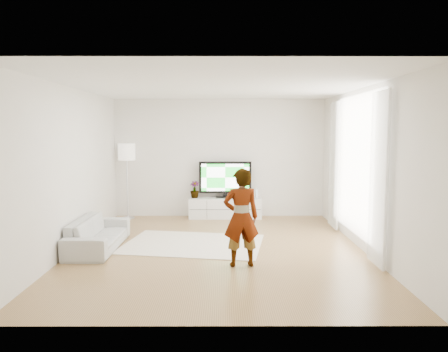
{
  "coord_description": "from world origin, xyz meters",
  "views": [
    {
      "loc": [
        0.09,
        -7.43,
        2.07
      ],
      "look_at": [
        0.1,
        0.4,
        1.25
      ],
      "focal_mm": 35.0,
      "sensor_mm": 36.0,
      "label": 1
    }
  ],
  "objects_px": {
    "media_console": "(225,208)",
    "player": "(241,217)",
    "rug": "(193,244)",
    "sofa": "(98,233)",
    "floor_lamp": "(127,155)",
    "television": "(225,178)"
  },
  "relations": [
    {
      "from": "media_console",
      "to": "player",
      "type": "distance_m",
      "value": 3.76
    },
    {
      "from": "rug",
      "to": "sofa",
      "type": "relative_size",
      "value": 1.33
    },
    {
      "from": "rug",
      "to": "media_console",
      "type": "bearing_deg",
      "value": 76.13
    },
    {
      "from": "floor_lamp",
      "to": "media_console",
      "type": "bearing_deg",
      "value": 1.62
    },
    {
      "from": "media_console",
      "to": "television",
      "type": "bearing_deg",
      "value": 90.0
    },
    {
      "from": "television",
      "to": "player",
      "type": "bearing_deg",
      "value": -86.6
    },
    {
      "from": "rug",
      "to": "floor_lamp",
      "type": "xyz_separation_m",
      "value": [
        -1.7,
        2.35,
        1.48
      ]
    },
    {
      "from": "media_console",
      "to": "sofa",
      "type": "bearing_deg",
      "value": -129.75
    },
    {
      "from": "media_console",
      "to": "sofa",
      "type": "height_order",
      "value": "sofa"
    },
    {
      "from": "rug",
      "to": "player",
      "type": "relative_size",
      "value": 1.64
    },
    {
      "from": "television",
      "to": "rug",
      "type": "relative_size",
      "value": 0.5
    },
    {
      "from": "player",
      "to": "floor_lamp",
      "type": "relative_size",
      "value": 0.85
    },
    {
      "from": "television",
      "to": "rug",
      "type": "xyz_separation_m",
      "value": [
        -0.6,
        -2.45,
        -0.94
      ]
    },
    {
      "from": "media_console",
      "to": "television",
      "type": "height_order",
      "value": "television"
    },
    {
      "from": "television",
      "to": "floor_lamp",
      "type": "relative_size",
      "value": 0.7
    },
    {
      "from": "rug",
      "to": "floor_lamp",
      "type": "relative_size",
      "value": 1.39
    },
    {
      "from": "television",
      "to": "floor_lamp",
      "type": "distance_m",
      "value": 2.36
    },
    {
      "from": "sofa",
      "to": "television",
      "type": "bearing_deg",
      "value": -39.2
    },
    {
      "from": "sofa",
      "to": "floor_lamp",
      "type": "bearing_deg",
      "value": 1.4
    },
    {
      "from": "rug",
      "to": "sofa",
      "type": "bearing_deg",
      "value": -170.43
    },
    {
      "from": "television",
      "to": "player",
      "type": "xyz_separation_m",
      "value": [
        0.22,
        -3.74,
        -0.19
      ]
    },
    {
      "from": "television",
      "to": "rug",
      "type": "distance_m",
      "value": 2.69
    }
  ]
}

